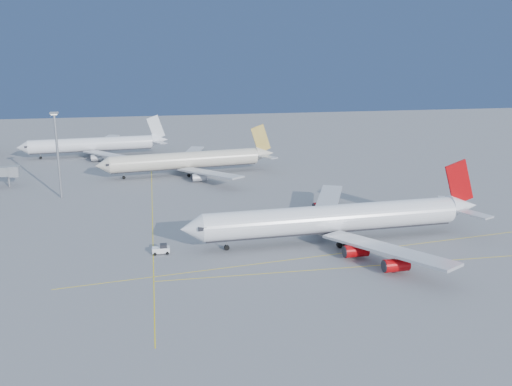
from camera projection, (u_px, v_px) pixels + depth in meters
name	position (u px, v px, depth m)	size (l,w,h in m)	color
ground	(326.00, 245.00, 133.47)	(500.00, 500.00, 0.00)	slate
taxiway_lines	(260.00, 240.00, 136.95)	(118.86, 140.00, 0.02)	yellow
airliner_virgin	(338.00, 219.00, 135.04)	(74.64, 66.97, 18.41)	white
airliner_etihad	(189.00, 160.00, 203.37)	(64.70, 59.25, 16.91)	beige
airliner_third	(95.00, 144.00, 235.61)	(60.75, 55.73, 16.29)	white
pushback_tug	(161.00, 249.00, 127.98)	(3.90, 2.39, 2.19)	white
light_mast	(57.00, 148.00, 169.89)	(2.26, 2.26, 26.13)	gray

